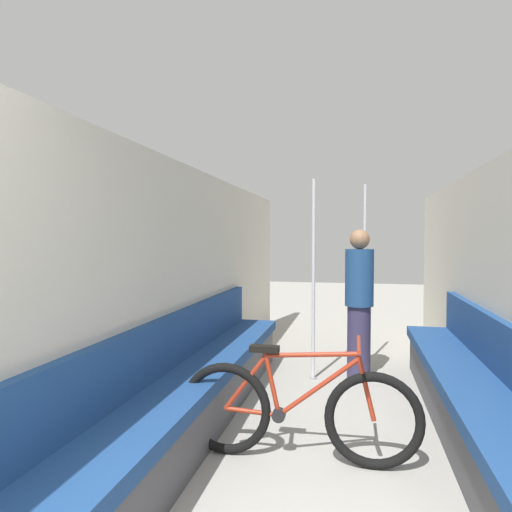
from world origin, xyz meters
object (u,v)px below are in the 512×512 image
(bench_seat_row_left, at_px, (188,397))
(passenger_standing, at_px, (359,302))
(bicycle, at_px, (297,411))
(grab_pole_near, at_px, (364,278))
(bench_seat_row_right, at_px, (489,421))
(grab_pole_far, at_px, (313,282))

(bench_seat_row_left, bearing_deg, passenger_standing, 54.55)
(bicycle, distance_m, grab_pole_near, 2.58)
(bench_seat_row_right, relative_size, passenger_standing, 2.87)
(bench_seat_row_right, relative_size, grab_pole_far, 2.15)
(grab_pole_far, bearing_deg, bench_seat_row_right, -51.89)
(bicycle, bearing_deg, grab_pole_far, 87.22)
(bench_seat_row_left, distance_m, bicycle, 0.87)
(bench_seat_row_right, height_order, bicycle, bench_seat_row_right)
(bench_seat_row_left, distance_m, passenger_standing, 2.24)
(bench_seat_row_left, relative_size, grab_pole_near, 2.15)
(bench_seat_row_right, xyz_separation_m, grab_pole_far, (-1.29, 1.65, 0.73))
(bicycle, height_order, grab_pole_far, grab_pole_far)
(bench_seat_row_right, relative_size, grab_pole_near, 2.15)
(bench_seat_row_right, height_order, grab_pole_far, grab_pole_far)
(bench_seat_row_right, bearing_deg, passenger_standing, 114.68)
(bench_seat_row_right, bearing_deg, grab_pole_far, 128.11)
(bench_seat_row_left, bearing_deg, grab_pole_near, 59.42)
(grab_pole_far, xyz_separation_m, passenger_standing, (0.48, 0.13, -0.21))
(bench_seat_row_right, bearing_deg, bench_seat_row_left, 180.00)
(bench_seat_row_left, height_order, bench_seat_row_right, same)
(grab_pole_near, xyz_separation_m, passenger_standing, (-0.06, -0.47, -0.21))
(bench_seat_row_left, xyz_separation_m, bench_seat_row_right, (2.08, 0.00, 0.00))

